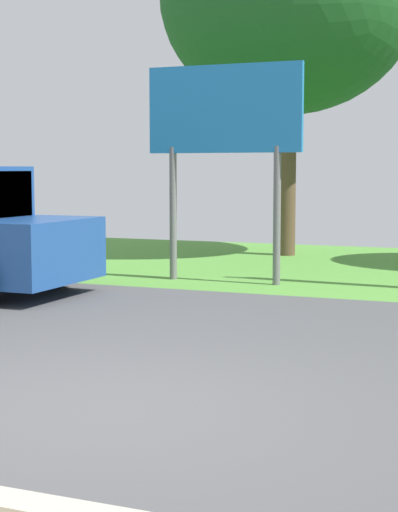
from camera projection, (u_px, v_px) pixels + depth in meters
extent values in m
cube|color=#4C4C4F|center=(204.00, 359.00, 8.31)|extent=(40.00, 8.00, 0.10)
cube|color=#55973A|center=(361.00, 269.00, 15.67)|extent=(40.00, 8.00, 0.10)
cylinder|color=black|center=(55.00, 263.00, 12.91)|extent=(0.76, 0.28, 0.76)
cylinder|color=slate|center=(173.00, 214.00, 13.80)|extent=(0.12, 0.12, 2.20)
cylinder|color=slate|center=(277.00, 216.00, 13.13)|extent=(0.12, 0.12, 2.20)
cube|color=#1E72B2|center=(224.00, 109.00, 13.28)|extent=(2.60, 0.10, 1.40)
cylinder|color=brown|center=(288.00, 168.00, 17.57)|extent=(0.36, 0.36, 3.71)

